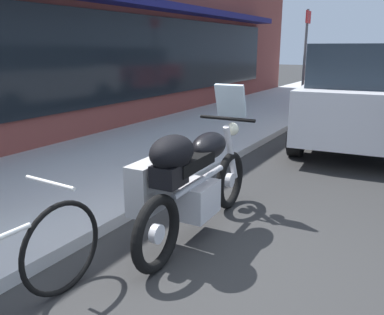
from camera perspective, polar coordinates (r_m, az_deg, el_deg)
The scene contains 6 objects.
ground_plane at distance 3.32m, azimuth 2.27°, elevation -16.72°, with size 80.00×80.00×0.00m, color #2C2C2C.
storefront_building at distance 9.61m, azimuth -6.84°, elevation 21.17°, with size 18.35×0.90×5.57m.
sidewalk_curb at distance 12.30m, azimuth 10.95°, elevation 7.23°, with size 30.00×3.05×0.12m.
touring_motorcycle at distance 3.67m, azimuth -0.29°, elevation -2.96°, with size 2.16×0.63×1.40m.
parked_minivan at distance 8.16m, azimuth 23.59°, elevation 8.54°, with size 4.95×2.44×1.82m.
parking_sign_pole at distance 11.66m, azimuth 15.91°, elevation 14.43°, with size 0.44×0.07×2.63m.
Camera 1 is at (-2.48, -1.31, 1.77)m, focal length 37.25 mm.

